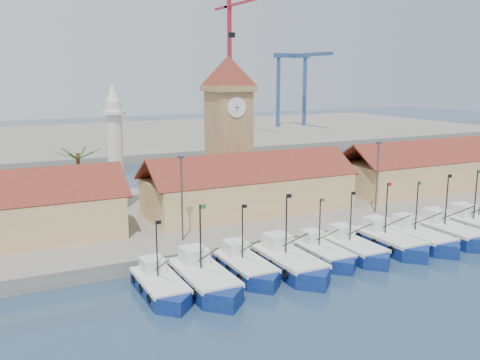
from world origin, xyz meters
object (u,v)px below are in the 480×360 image
boat_0 (161,288)px  clock_tower (229,125)px  boat_5 (355,250)px  minaret (115,147)px

boat_0 → clock_tower: clock_tower is taller
boat_0 → boat_5: bearing=1.7°
boat_0 → minaret: 27.19m
clock_tower → minaret: bearing=172.4°
boat_0 → clock_tower: size_ratio=0.40×
boat_0 → clock_tower: bearing=53.3°
boat_5 → clock_tower: 25.77m
boat_5 → clock_tower: bearing=99.3°
boat_5 → minaret: minaret is taller
boat_0 → minaret: size_ratio=0.56×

